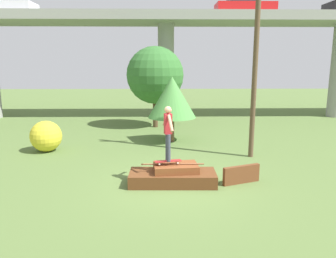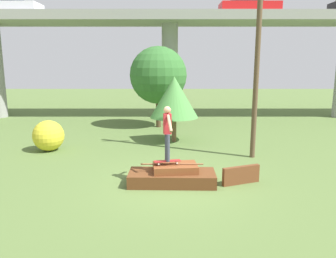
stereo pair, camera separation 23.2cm
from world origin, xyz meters
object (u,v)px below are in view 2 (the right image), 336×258
Objects in this scene: utility_pole at (259,41)px; tree_behind_right at (175,97)px; tree_behind_left at (159,75)px; car_on_overpass_right at (7,6)px; skater at (168,129)px; bush_yellow_flowering at (49,136)px; car_on_overpass_left at (249,5)px; skateboard at (168,161)px.

tree_behind_right is at bearing 138.72° from utility_pole.
utility_pole is 1.88× the size of tree_behind_left.
car_on_overpass_right is at bearing 144.69° from utility_pole.
bush_yellow_flowering is at bearing 141.87° from skater.
car_on_overpass_right is at bearing 121.53° from bush_yellow_flowering.
utility_pole is at bearing -100.78° from car_on_overpass_left.
tree_behind_right is at bearing 86.87° from skateboard.
car_on_overpass_left is 0.91× the size of car_on_overpass_right.
skater is 17.82m from car_on_overpass_right.
skateboard is 0.18× the size of tree_behind_left.
car_on_overpass_right is 17.56m from utility_pole.
car_on_overpass_right reaches higher than skateboard.
skateboard is at bearing -38.13° from bush_yellow_flowering.
car_on_overpass_left reaches higher than car_on_overpass_right.
car_on_overpass_right is (-10.69, 13.05, 6.76)m from skateboard.
car_on_overpass_right is (-16.03, 0.01, -0.05)m from car_on_overpass_left.
skater is at bearing -138.52° from utility_pole.
skateboard is at bearing -138.52° from utility_pole.
tree_behind_left reaches higher than bush_yellow_flowering.
bush_yellow_flowering is (-10.51, -8.99, -6.89)m from car_on_overpass_left.
car_on_overpass_left is at bearing 40.55° from bush_yellow_flowering.
utility_pole reaches higher than bush_yellow_flowering.
utility_pole is at bearing 41.48° from skater.
skater is at bearing -93.13° from tree_behind_right.
car_on_overpass_right is 1.34× the size of tree_behind_right.
utility_pole is (14.13, -10.01, -2.93)m from car_on_overpass_right.
tree_behind_left is 3.55× the size of bush_yellow_flowering.
car_on_overpass_left is 10.61m from utility_pole.
car_on_overpass_right is 0.48× the size of utility_pole.
car_on_overpass_right is 12.58m from bush_yellow_flowering.
skater is 5.81m from tree_behind_right.
car_on_overpass_left is 10.35m from tree_behind_right.
skater is 0.54× the size of tree_behind_right.
tree_behind_left reaches higher than skater.
skater is 0.36× the size of tree_behind_left.
bush_yellow_flowering is at bearing -162.39° from tree_behind_right.
utility_pole is at bearing -58.37° from tree_behind_left.
tree_behind_left is 1.51× the size of tree_behind_right.
skater reaches higher than bush_yellow_flowering.
car_on_overpass_right reaches higher than bush_yellow_flowering.
skater is at bearing 1.34° from skateboard.
skateboard is 0.27× the size of tree_behind_right.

